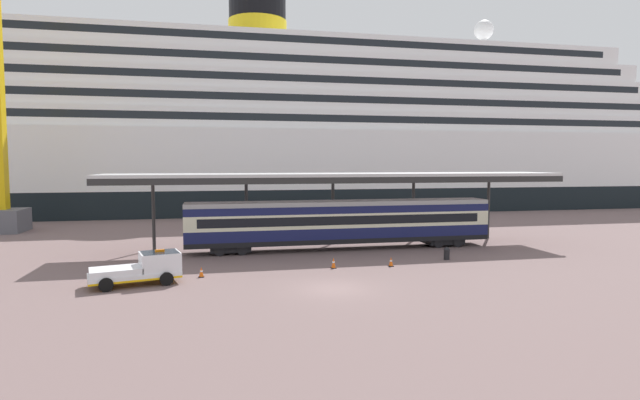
{
  "coord_description": "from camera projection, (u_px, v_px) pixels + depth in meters",
  "views": [
    {
      "loc": [
        -6.69,
        -27.76,
        7.31
      ],
      "look_at": [
        1.14,
        9.0,
        4.5
      ],
      "focal_mm": 28.06,
      "sensor_mm": 36.0,
      "label": 1
    }
  ],
  "objects": [
    {
      "name": "quay_bollard",
      "position": [
        447.0,
        253.0,
        37.7
      ],
      "size": [
        0.48,
        0.48,
        0.96
      ],
      "color": "black",
      "rests_on": "ground"
    },
    {
      "name": "service_truck",
      "position": [
        144.0,
        268.0,
        30.11
      ],
      "size": [
        5.54,
        3.24,
        2.02
      ],
      "color": "white",
      "rests_on": "ground"
    },
    {
      "name": "traffic_cone_far",
      "position": [
        201.0,
        272.0,
        31.94
      ],
      "size": [
        0.36,
        0.36,
        0.67
      ],
      "color": "black",
      "rests_on": "ground"
    },
    {
      "name": "cruise_ship",
      "position": [
        199.0,
        134.0,
        77.67
      ],
      "size": [
        172.44,
        25.72,
        34.63
      ],
      "color": "black",
      "rests_on": "ground"
    },
    {
      "name": "platform_canopy",
      "position": [
        340.0,
        177.0,
        42.3
      ],
      "size": [
        38.67,
        5.85,
        6.41
      ],
      "color": "silver",
      "rests_on": "ground"
    },
    {
      "name": "ground_plane",
      "position": [
        333.0,
        289.0,
        29.01
      ],
      "size": [
        400.0,
        400.0,
        0.0
      ],
      "primitive_type": "plane",
      "color": "#715A59"
    },
    {
      "name": "traffic_cone_near",
      "position": [
        334.0,
        263.0,
        34.63
      ],
      "size": [
        0.36,
        0.36,
        0.75
      ],
      "color": "black",
      "rests_on": "ground"
    },
    {
      "name": "traffic_cone_mid",
      "position": [
        391.0,
        262.0,
        35.28
      ],
      "size": [
        0.36,
        0.36,
        0.68
      ],
      "color": "black",
      "rests_on": "ground"
    },
    {
      "name": "train_carriage",
      "position": [
        341.0,
        222.0,
        42.16
      ],
      "size": [
        25.67,
        2.81,
        4.11
      ],
      "color": "black",
      "rests_on": "ground"
    }
  ]
}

